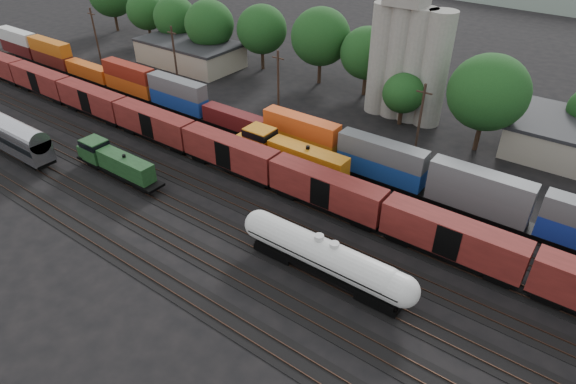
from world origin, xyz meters
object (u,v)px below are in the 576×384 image
Objects in this scene: tank_car_a at (318,253)px; orange_locomotive at (288,153)px; green_locomotive at (113,161)px; grain_silo at (408,51)px.

tank_car_a is 21.08m from orange_locomotive.
orange_locomotive is at bearing 134.64° from tank_car_a.
green_locomotive is at bearing -140.39° from orange_locomotive.
grain_silo is (-10.17, 41.00, 8.41)m from tank_car_a.
tank_car_a is 43.07m from grain_silo.
green_locomotive is 0.84× the size of tank_car_a.
grain_silo is at bearing 60.96° from green_locomotive.
green_locomotive is at bearing 180.00° from tank_car_a.
orange_locomotive is at bearing -100.12° from grain_silo.
orange_locomotive reaches higher than green_locomotive.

